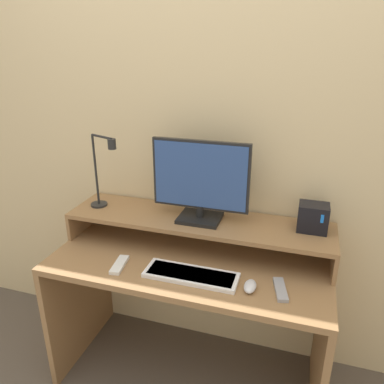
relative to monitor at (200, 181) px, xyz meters
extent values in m
cube|color=beige|center=(-0.01, 0.20, 0.18)|extent=(6.00, 0.05, 2.50)
cube|color=olive|center=(-0.01, -0.13, -0.37)|extent=(1.32, 0.60, 0.03)
cube|color=olive|center=(-0.66, -0.13, -0.73)|extent=(0.03, 0.60, 0.68)
cube|color=olive|center=(0.63, -0.13, -0.73)|extent=(0.03, 0.60, 0.68)
cube|color=olive|center=(-0.66, 0.01, -0.29)|extent=(0.02, 0.32, 0.13)
cube|color=olive|center=(0.64, 0.01, -0.29)|extent=(0.02, 0.32, 0.13)
cube|color=olive|center=(-0.01, 0.01, -0.21)|extent=(1.32, 0.32, 0.02)
cube|color=black|center=(0.00, 0.00, -0.19)|extent=(0.21, 0.17, 0.02)
cylinder|color=black|center=(0.00, 0.00, -0.16)|extent=(0.04, 0.04, 0.06)
cube|color=black|center=(0.00, 0.00, 0.03)|extent=(0.47, 0.02, 0.34)
cube|color=#2D4C8C|center=(0.00, -0.01, 0.03)|extent=(0.45, 0.01, 0.31)
cylinder|color=black|center=(-0.57, 0.00, -0.20)|extent=(0.09, 0.09, 0.01)
cylinder|color=black|center=(-0.57, 0.00, 0.00)|extent=(0.01, 0.01, 0.37)
cylinder|color=black|center=(-0.50, -0.02, 0.18)|extent=(0.14, 0.06, 0.01)
cylinder|color=black|center=(-0.43, -0.05, 0.16)|extent=(0.04, 0.04, 0.05)
cube|color=black|center=(0.53, 0.05, -0.14)|extent=(0.14, 0.11, 0.13)
cube|color=#1972F2|center=(0.56, -0.01, -0.11)|extent=(0.01, 0.00, 0.04)
cube|color=white|center=(0.04, -0.27, -0.34)|extent=(0.42, 0.14, 0.02)
cube|color=silver|center=(0.04, -0.27, -0.34)|extent=(0.38, 0.11, 0.01)
ellipsoid|color=silver|center=(0.30, -0.28, -0.34)|extent=(0.05, 0.09, 0.03)
cube|color=white|center=(-0.30, -0.29, -0.35)|extent=(0.07, 0.15, 0.02)
cube|color=#99999E|center=(0.43, -0.26, -0.35)|extent=(0.08, 0.16, 0.02)
camera|label=1|loc=(0.46, -1.60, 0.61)|focal=35.00mm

